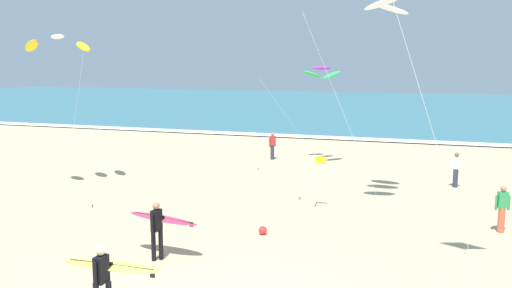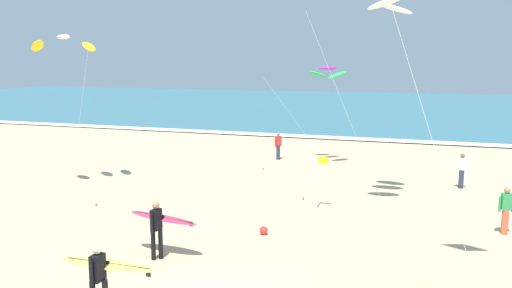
% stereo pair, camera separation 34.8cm
% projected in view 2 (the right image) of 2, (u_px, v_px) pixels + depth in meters
% --- Properties ---
extents(ocean_water, '(160.00, 60.00, 0.08)m').
position_uv_depth(ocean_water, '(395.00, 107.00, 65.39)').
color(ocean_water, '#336B7A').
rests_on(ocean_water, ground).
extents(shoreline_foam, '(160.00, 1.58, 0.01)m').
position_uv_depth(shoreline_foam, '(363.00, 139.00, 37.67)').
color(shoreline_foam, white).
rests_on(shoreline_foam, ocean_water).
extents(surfer_lead, '(2.48, 0.92, 1.71)m').
position_uv_depth(surfer_lead, '(103.00, 270.00, 11.51)').
color(surfer_lead, black).
rests_on(surfer_lead, ground).
extents(surfer_trailing, '(2.21, 0.94, 1.71)m').
position_uv_depth(surfer_trailing, '(160.00, 222.00, 14.96)').
color(surfer_trailing, black).
rests_on(surfer_trailing, ground).
extents(kite_arc_scarlet_near, '(4.02, 3.00, 8.17)m').
position_uv_depth(kite_arc_scarlet_near, '(391.00, 2.00, 19.02)').
color(kite_arc_scarlet_near, white).
rests_on(kite_arc_scarlet_near, ground).
extents(kite_arc_ivory_mid, '(4.38, 3.82, 6.77)m').
position_uv_depth(kite_arc_ivory_mid, '(64.00, 43.00, 22.62)').
color(kite_arc_ivory_mid, yellow).
rests_on(kite_arc_ivory_mid, ground).
extents(kite_arc_violet_high, '(4.04, 4.04, 5.37)m').
position_uv_depth(kite_arc_violet_high, '(327.00, 73.00, 28.20)').
color(kite_arc_violet_high, green).
rests_on(kite_arc_violet_high, ground).
extents(bystander_white_top, '(0.50, 0.22, 1.59)m').
position_uv_depth(bystander_white_top, '(462.00, 170.00, 23.23)').
color(bystander_white_top, '#2D334C').
rests_on(bystander_white_top, ground).
extents(bystander_green_top, '(0.48, 0.27, 1.59)m').
position_uv_depth(bystander_green_top, '(506.00, 210.00, 17.01)').
color(bystander_green_top, '#D8593F').
rests_on(bystander_green_top, ground).
extents(bystander_red_top, '(0.33, 0.43, 1.59)m').
position_uv_depth(bystander_red_top, '(278.00, 146.00, 30.10)').
color(bystander_red_top, '#2D334C').
rests_on(bystander_red_top, ground).
extents(lifeguard_flag, '(0.44, 0.05, 2.10)m').
position_uv_depth(lifeguard_flag, '(319.00, 176.00, 19.96)').
color(lifeguard_flag, silver).
rests_on(lifeguard_flag, ground).
extents(beach_ball, '(0.28, 0.28, 0.28)m').
position_uv_depth(beach_ball, '(264.00, 230.00, 17.07)').
color(beach_ball, red).
rests_on(beach_ball, ground).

